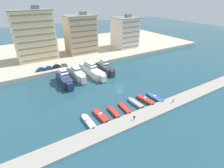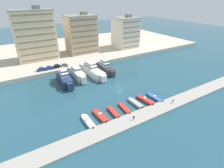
% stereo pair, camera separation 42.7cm
% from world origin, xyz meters
% --- Properties ---
extents(ground_plane, '(400.00, 400.00, 0.00)m').
position_xyz_m(ground_plane, '(0.00, 0.00, 0.00)').
color(ground_plane, '#234C5B').
extents(quay_promenade, '(180.00, 70.00, 2.10)m').
position_xyz_m(quay_promenade, '(0.00, 62.06, 1.05)').
color(quay_promenade, '#BCB29E').
rests_on(quay_promenade, ground).
extents(pier_dock, '(120.00, 5.86, 0.61)m').
position_xyz_m(pier_dock, '(0.00, -21.16, 0.31)').
color(pier_dock, '#9E998E').
rests_on(pier_dock, ground).
extents(yacht_navy_far_left, '(4.65, 16.81, 8.25)m').
position_xyz_m(yacht_navy_far_left, '(-19.35, 15.23, 2.41)').
color(yacht_navy_far_left, navy).
rests_on(yacht_navy_far_left, ground).
extents(yacht_ivory_left, '(4.19, 16.19, 7.20)m').
position_xyz_m(yacht_ivory_left, '(-12.47, 17.52, 2.27)').
color(yacht_ivory_left, silver).
rests_on(yacht_ivory_left, ground).
extents(yacht_ivory_mid_left, '(5.79, 22.10, 7.87)m').
position_xyz_m(yacht_ivory_mid_left, '(-4.72, 17.80, 2.28)').
color(yacht_ivory_mid_left, silver).
rests_on(yacht_ivory_mid_left, ground).
extents(yacht_charcoal_center_left, '(4.07, 15.72, 8.09)m').
position_xyz_m(yacht_charcoal_center_left, '(2.60, 17.30, 2.29)').
color(yacht_charcoal_center_left, '#333338').
rests_on(yacht_charcoal_center_left, ground).
extents(motorboat_white_far_left, '(2.03, 7.76, 1.56)m').
position_xyz_m(motorboat_white_far_left, '(-21.79, -14.94, 0.53)').
color(motorboat_white_far_left, white).
rests_on(motorboat_white_far_left, ground).
extents(motorboat_red_left, '(2.52, 8.04, 1.42)m').
position_xyz_m(motorboat_red_left, '(-17.18, -14.41, 0.51)').
color(motorboat_red_left, red).
rests_on(motorboat_red_left, ground).
extents(motorboat_red_mid_left, '(1.86, 7.11, 0.89)m').
position_xyz_m(motorboat_red_mid_left, '(-12.49, -14.87, 0.44)').
color(motorboat_red_mid_left, red).
rests_on(motorboat_red_mid_left, ground).
extents(motorboat_red_center_left, '(2.14, 7.36, 0.83)m').
position_xyz_m(motorboat_red_center_left, '(-7.95, -14.83, 0.38)').
color(motorboat_red_center_left, red).
rests_on(motorboat_red_center_left, ground).
extents(motorboat_grey_center, '(2.17, 7.55, 1.01)m').
position_xyz_m(motorboat_grey_center, '(-2.81, -14.44, 0.51)').
color(motorboat_grey_center, '#9EA3A8').
rests_on(motorboat_grey_center, ground).
extents(motorboat_red_center_right, '(2.56, 8.03, 1.65)m').
position_xyz_m(motorboat_red_center_right, '(1.50, -14.80, 0.55)').
color(motorboat_red_center_right, red).
rests_on(motorboat_red_center_right, ground).
extents(motorboat_blue_mid_right, '(2.44, 8.18, 1.09)m').
position_xyz_m(motorboat_blue_mid_right, '(6.11, -15.14, 0.38)').
color(motorboat_blue_mid_right, '#33569E').
rests_on(motorboat_blue_mid_right, ground).
extents(car_blue_far_left, '(4.16, 2.04, 1.80)m').
position_xyz_m(car_blue_far_left, '(-26.14, 30.65, 3.07)').
color(car_blue_far_left, '#28428E').
rests_on(car_blue_far_left, quay_promenade).
extents(car_blue_left, '(4.17, 2.06, 1.80)m').
position_xyz_m(car_blue_left, '(-22.51, 30.44, 3.07)').
color(car_blue_left, '#28428E').
rests_on(car_blue_left, quay_promenade).
extents(car_black_mid_left, '(4.16, 2.04, 1.80)m').
position_xyz_m(car_black_mid_left, '(-18.54, 30.66, 3.07)').
color(car_black_mid_left, black).
rests_on(car_black_mid_left, quay_promenade).
extents(car_grey_center_left, '(4.15, 2.02, 1.80)m').
position_xyz_m(car_grey_center_left, '(-14.88, 30.24, 3.07)').
color(car_grey_center_left, slate).
rests_on(car_grey_center_left, quay_promenade).
extents(apartment_block_far_left, '(21.60, 12.65, 28.70)m').
position_xyz_m(apartment_block_far_left, '(-23.26, 50.62, 15.50)').
color(apartment_block_far_left, beige).
rests_on(apartment_block_far_left, quay_promenade).
extents(apartment_block_left, '(18.20, 13.21, 24.62)m').
position_xyz_m(apartment_block_left, '(3.71, 50.05, 13.47)').
color(apartment_block_left, '#C6AD89').
rests_on(apartment_block_left, quay_promenade).
extents(apartment_block_mid_left, '(15.34, 14.70, 21.82)m').
position_xyz_m(apartment_block_mid_left, '(35.22, 46.41, 12.07)').
color(apartment_block_mid_left, silver).
rests_on(apartment_block_mid_left, quay_promenade).
extents(pedestrian_near_edge, '(0.62, 0.22, 1.61)m').
position_xyz_m(pedestrian_near_edge, '(8.74, -21.43, 1.57)').
color(pedestrian_near_edge, '#282D3D').
rests_on(pedestrian_near_edge, pier_dock).
extents(pedestrian_mid_deck, '(0.53, 0.40, 1.55)m').
position_xyz_m(pedestrian_mid_deck, '(-9.18, -21.67, 1.53)').
color(pedestrian_mid_deck, '#4C515B').
rests_on(pedestrian_mid_deck, pier_dock).
extents(bollard_west, '(0.20, 0.20, 0.61)m').
position_xyz_m(bollard_west, '(-17.35, -18.47, 0.94)').
color(bollard_west, '#2D2D33').
rests_on(bollard_west, pier_dock).
extents(bollard_west_mid, '(0.20, 0.20, 0.61)m').
position_xyz_m(bollard_west_mid, '(-8.55, -18.47, 0.94)').
color(bollard_west_mid, '#2D2D33').
rests_on(bollard_west_mid, pier_dock).
extents(bollard_east_mid, '(0.20, 0.20, 0.61)m').
position_xyz_m(bollard_east_mid, '(0.25, -18.47, 0.94)').
color(bollard_east_mid, '#2D2D33').
rests_on(bollard_east_mid, pier_dock).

